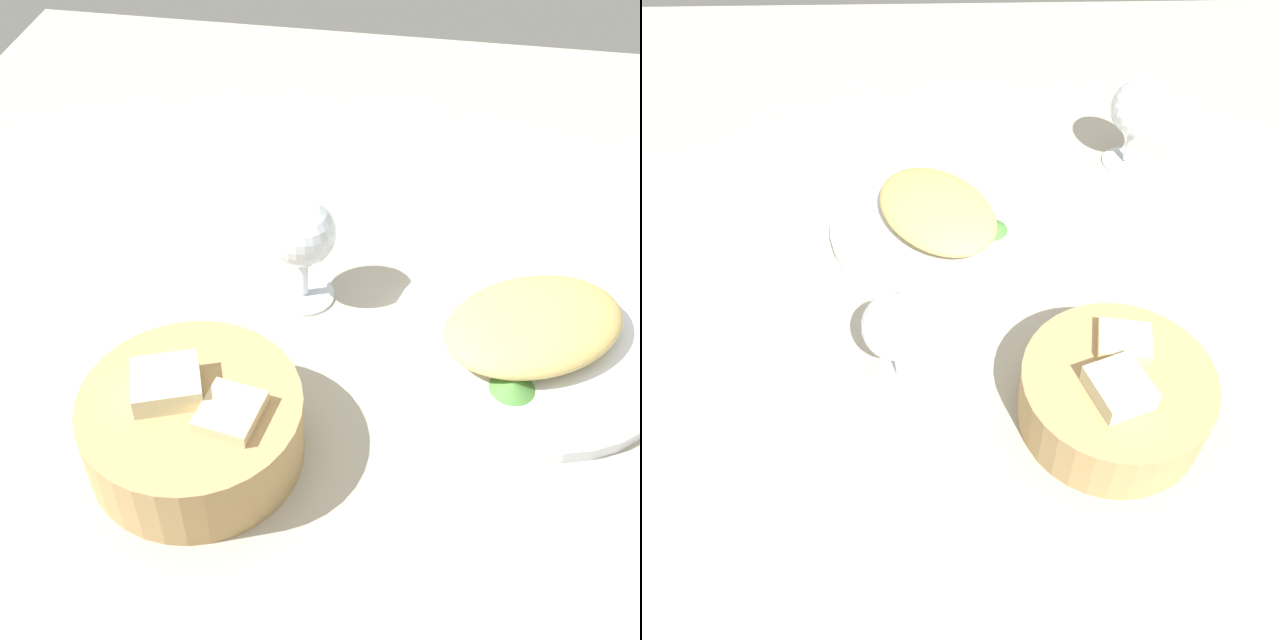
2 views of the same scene
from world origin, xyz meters
The scene contains 6 objects.
ground_plane centered at (0.00, 0.00, -1.00)cm, with size 140.00×140.00×2.00cm, color #ABA391.
plate centered at (-6.93, -5.20, 0.70)cm, with size 26.72×26.72×1.40cm, color white.
omelette centered at (-6.93, -5.20, 3.26)cm, with size 18.07×12.39×3.72cm, color tan.
lettuce_garnish centered at (-5.23, 1.41, 2.06)cm, with size 4.16×4.16×1.31cm, color #4A8739.
bread_basket centered at (20.92, 11.80, 3.56)cm, with size 18.25×18.25×8.66cm.
wine_glass_near centered at (15.67, -9.03, 7.45)cm, with size 6.61×6.61×11.43cm.
Camera 1 is at (3.56, 51.53, 56.63)cm, focal length 45.87 mm.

